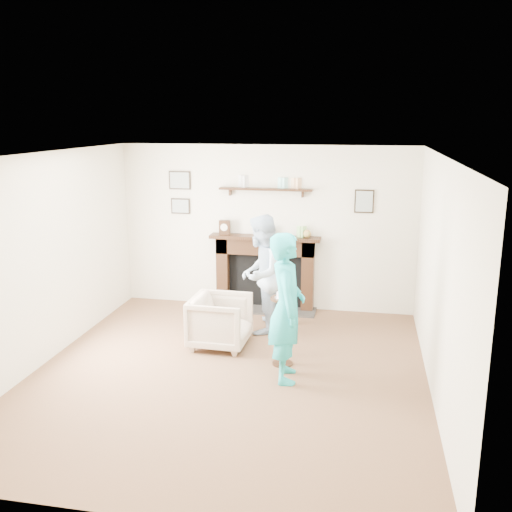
# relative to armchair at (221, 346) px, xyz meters

# --- Properties ---
(ground) EXTENTS (5.00, 5.00, 0.00)m
(ground) POSITION_rel_armchair_xyz_m (0.30, -0.80, 0.00)
(ground) COLOR brown
(ground) RESTS_ON ground
(room_shell) EXTENTS (4.54, 5.02, 2.52)m
(room_shell) POSITION_rel_armchair_xyz_m (0.30, -0.11, 1.62)
(room_shell) COLOR beige
(room_shell) RESTS_ON ground
(armchair) EXTENTS (0.76, 0.74, 0.67)m
(armchair) POSITION_rel_armchair_xyz_m (0.00, 0.00, 0.00)
(armchair) COLOR tan
(armchair) RESTS_ON ground
(man) EXTENTS (0.69, 0.85, 1.63)m
(man) POSITION_rel_armchair_xyz_m (0.41, 0.63, 0.00)
(man) COLOR #A1B1CA
(man) RESTS_ON ground
(woman) EXTENTS (0.51, 0.68, 1.69)m
(woman) POSITION_rel_armchair_xyz_m (0.96, -0.78, 0.00)
(woman) COLOR #21BFBB
(woman) RESTS_ON ground
(pedestal_table) EXTENTS (0.30, 0.30, 0.96)m
(pedestal_table) POSITION_rel_armchair_xyz_m (0.87, -0.41, 0.59)
(pedestal_table) COLOR black
(pedestal_table) RESTS_ON ground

